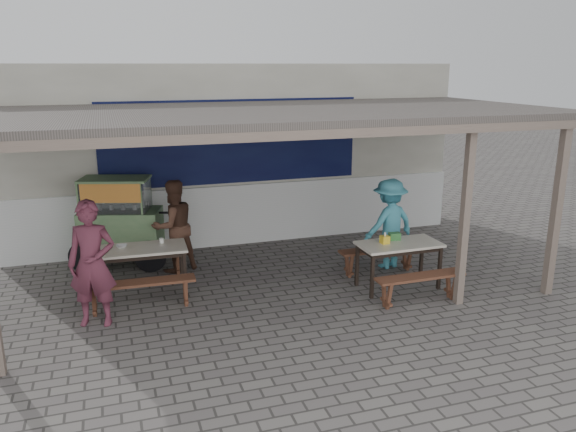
{
  "coord_description": "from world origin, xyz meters",
  "views": [
    {
      "loc": [
        -2.51,
        -7.57,
        3.49
      ],
      "look_at": [
        0.23,
        0.9,
        1.07
      ],
      "focal_mm": 35.0,
      "sensor_mm": 36.0,
      "label": 1
    }
  ],
  "objects_px": {
    "table_left": "(137,253)",
    "bench_left_wall": "(138,259)",
    "patron_right_table": "(389,224)",
    "vendor_cart": "(120,219)",
    "patron_wall_side": "(174,226)",
    "bench_right_wall": "(379,255)",
    "patron_street_side": "(92,264)",
    "table_right": "(399,248)",
    "bench_right_street": "(420,282)",
    "donation_box": "(394,236)",
    "tissue_box": "(385,240)",
    "condiment_jar": "(162,241)",
    "bench_left_street": "(140,288)",
    "condiment_bowl": "(122,246)"
  },
  "relations": [
    {
      "from": "patron_street_side",
      "to": "bench_right_wall",
      "type": "bearing_deg",
      "value": 21.37
    },
    {
      "from": "patron_street_side",
      "to": "condiment_jar",
      "type": "distance_m",
      "value": 1.47
    },
    {
      "from": "vendor_cart",
      "to": "condiment_bowl",
      "type": "xyz_separation_m",
      "value": [
        -0.02,
        -1.34,
        -0.09
      ]
    },
    {
      "from": "table_left",
      "to": "patron_right_table",
      "type": "bearing_deg",
      "value": 0.72
    },
    {
      "from": "tissue_box",
      "to": "condiment_jar",
      "type": "height_order",
      "value": "tissue_box"
    },
    {
      "from": "bench_left_wall",
      "to": "patron_right_table",
      "type": "distance_m",
      "value": 4.34
    },
    {
      "from": "bench_left_wall",
      "to": "vendor_cart",
      "type": "distance_m",
      "value": 0.96
    },
    {
      "from": "table_right",
      "to": "bench_right_wall",
      "type": "height_order",
      "value": "table_right"
    },
    {
      "from": "tissue_box",
      "to": "donation_box",
      "type": "bearing_deg",
      "value": 26.36
    },
    {
      "from": "bench_right_wall",
      "to": "bench_left_wall",
      "type": "bearing_deg",
      "value": 165.24
    },
    {
      "from": "patron_street_side",
      "to": "bench_left_street",
      "type": "bearing_deg",
      "value": 37.24
    },
    {
      "from": "table_right",
      "to": "bench_left_wall",
      "type": "bearing_deg",
      "value": 156.57
    },
    {
      "from": "patron_right_table",
      "to": "donation_box",
      "type": "distance_m",
      "value": 0.81
    },
    {
      "from": "condiment_jar",
      "to": "bench_left_street",
      "type": "bearing_deg",
      "value": -117.23
    },
    {
      "from": "patron_right_table",
      "to": "donation_box",
      "type": "relative_size",
      "value": 8.92
    },
    {
      "from": "patron_street_side",
      "to": "condiment_bowl",
      "type": "xyz_separation_m",
      "value": [
        0.41,
        1.0,
        -0.11
      ]
    },
    {
      "from": "bench_left_wall",
      "to": "vendor_cart",
      "type": "height_order",
      "value": "vendor_cart"
    },
    {
      "from": "patron_right_table",
      "to": "patron_street_side",
      "type": "bearing_deg",
      "value": -4.43
    },
    {
      "from": "bench_right_street",
      "to": "patron_street_side",
      "type": "height_order",
      "value": "patron_street_side"
    },
    {
      "from": "patron_street_side",
      "to": "patron_right_table",
      "type": "xyz_separation_m",
      "value": [
        4.91,
        0.81,
        -0.09
      ]
    },
    {
      "from": "table_right",
      "to": "condiment_jar",
      "type": "xyz_separation_m",
      "value": [
        -3.58,
        1.17,
        0.12
      ]
    },
    {
      "from": "table_left",
      "to": "bench_left_street",
      "type": "height_order",
      "value": "table_left"
    },
    {
      "from": "bench_left_wall",
      "to": "patron_wall_side",
      "type": "xyz_separation_m",
      "value": [
        0.64,
        0.21,
        0.46
      ]
    },
    {
      "from": "table_left",
      "to": "bench_right_street",
      "type": "height_order",
      "value": "table_left"
    },
    {
      "from": "patron_street_side",
      "to": "condiment_bowl",
      "type": "height_order",
      "value": "patron_street_side"
    },
    {
      "from": "bench_right_wall",
      "to": "condiment_jar",
      "type": "xyz_separation_m",
      "value": [
        -3.58,
        0.5,
        0.45
      ]
    },
    {
      "from": "tissue_box",
      "to": "table_right",
      "type": "bearing_deg",
      "value": -13.39
    },
    {
      "from": "bench_right_wall",
      "to": "patron_street_side",
      "type": "height_order",
      "value": "patron_street_side"
    },
    {
      "from": "patron_wall_side",
      "to": "patron_right_table",
      "type": "height_order",
      "value": "patron_wall_side"
    },
    {
      "from": "patron_street_side",
      "to": "table_left",
      "type": "bearing_deg",
      "value": 69.59
    },
    {
      "from": "bench_left_wall",
      "to": "table_right",
      "type": "xyz_separation_m",
      "value": [
        3.95,
        -1.68,
        0.33
      ]
    },
    {
      "from": "bench_right_street",
      "to": "tissue_box",
      "type": "xyz_separation_m",
      "value": [
        -0.24,
        0.72,
        0.48
      ]
    },
    {
      "from": "table_left",
      "to": "bench_left_wall",
      "type": "height_order",
      "value": "table_left"
    },
    {
      "from": "bench_left_street",
      "to": "bench_right_street",
      "type": "height_order",
      "value": "same"
    },
    {
      "from": "table_right",
      "to": "patron_wall_side",
      "type": "distance_m",
      "value": 3.81
    },
    {
      "from": "bench_right_wall",
      "to": "tissue_box",
      "type": "xyz_separation_m",
      "value": [
        -0.23,
        -0.61,
        0.48
      ]
    },
    {
      "from": "bench_right_wall",
      "to": "tissue_box",
      "type": "distance_m",
      "value": 0.81
    },
    {
      "from": "patron_right_table",
      "to": "table_left",
      "type": "bearing_deg",
      "value": -15.15
    },
    {
      "from": "bench_right_street",
      "to": "vendor_cart",
      "type": "bearing_deg",
      "value": 142.87
    },
    {
      "from": "condiment_jar",
      "to": "donation_box",
      "type": "bearing_deg",
      "value": -15.52
    },
    {
      "from": "table_right",
      "to": "vendor_cart",
      "type": "distance_m",
      "value": 4.85
    },
    {
      "from": "patron_wall_side",
      "to": "tissue_box",
      "type": "height_order",
      "value": "patron_wall_side"
    },
    {
      "from": "table_left",
      "to": "patron_street_side",
      "type": "relative_size",
      "value": 0.86
    },
    {
      "from": "table_right",
      "to": "tissue_box",
      "type": "bearing_deg",
      "value": 166.21
    },
    {
      "from": "bench_left_wall",
      "to": "vendor_cart",
      "type": "bearing_deg",
      "value": 108.66
    },
    {
      "from": "patron_street_side",
      "to": "patron_wall_side",
      "type": "xyz_separation_m",
      "value": [
        1.3,
        1.78,
        -0.08
      ]
    },
    {
      "from": "table_left",
      "to": "vendor_cart",
      "type": "xyz_separation_m",
      "value": [
        -0.21,
        1.43,
        0.19
      ]
    },
    {
      "from": "bench_right_wall",
      "to": "patron_street_side",
      "type": "relative_size",
      "value": 0.8
    },
    {
      "from": "bench_left_wall",
      "to": "condiment_bowl",
      "type": "distance_m",
      "value": 0.75
    },
    {
      "from": "bench_right_street",
      "to": "condiment_jar",
      "type": "bearing_deg",
      "value": 152.5
    }
  ]
}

